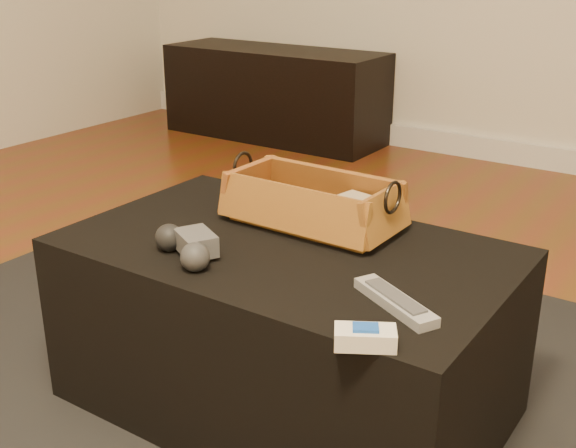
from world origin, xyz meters
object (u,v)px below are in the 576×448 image
Objects in this scene: tv_remote at (301,214)px; wicker_basket at (313,205)px; ottoman at (286,327)px; game_controller at (187,245)px; media_cabinet at (275,94)px; cream_gadget at (365,337)px; silver_remote at (395,301)px.

wicker_basket is (0.02, 0.02, 0.02)m from tv_remote.
game_controller reaches higher than ottoman.
media_cabinet reaches higher than ottoman.
ottoman is 0.51m from cream_gadget.
media_cabinet is at bearing 121.50° from tv_remote.
game_controller reaches higher than silver_remote.
cream_gadget is (0.40, -0.41, -0.01)m from tv_remote.
cream_gadget is at bearing -12.53° from game_controller.
cream_gadget reaches higher than silver_remote.
tv_remote and cream_gadget have the same top height.
game_controller is 0.96× the size of silver_remote.
wicker_basket reaches higher than media_cabinet.
wicker_basket is (-0.02, 0.14, 0.26)m from ottoman.
tv_remote is at bearing 133.80° from cream_gadget.
cream_gadget is (1.93, -2.48, 0.19)m from media_cabinet.
cream_gadget is (0.49, -0.11, -0.01)m from game_controller.
tv_remote reaches higher than ottoman.
wicker_basket is at bearing -52.90° from media_cabinet.
media_cabinet is 6.64× the size of game_controller.
ottoman is 0.33m from game_controller.
silver_remote is at bearing -37.62° from wicker_basket.
media_cabinet reaches higher than cream_gadget.
media_cabinet is at bearing 127.10° from wicker_basket.
tv_remote is (-0.04, 0.12, 0.24)m from ottoman.
tv_remote is (1.53, -2.07, 0.20)m from media_cabinet.
media_cabinet is 3.15m from cream_gadget.
cream_gadget is at bearing -39.01° from ottoman.
wicker_basket reaches higher than game_controller.
game_controller is (1.44, -2.37, 0.21)m from media_cabinet.
wicker_basket is 2.09× the size of silver_remote.
wicker_basket is (1.55, -2.05, 0.22)m from media_cabinet.
wicker_basket is 2.18× the size of game_controller.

